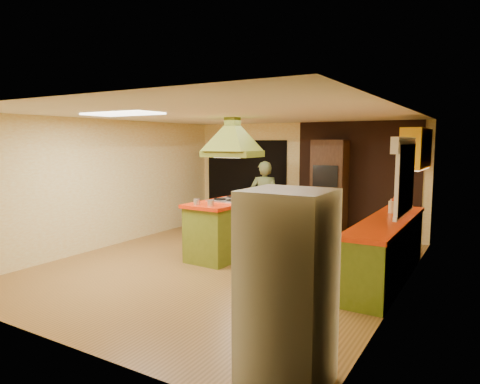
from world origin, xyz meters
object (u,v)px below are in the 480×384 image
Objects in this scene: wall_oven at (329,189)px; kitchen_island at (233,227)px; refrigerator at (287,290)px; man at (264,200)px; dining_table at (231,211)px; canister_large at (395,206)px.

kitchen_island is at bearing -117.06° from wall_oven.
kitchen_island is 1.23× the size of refrigerator.
dining_table is (-1.01, 0.27, -0.36)m from man.
refrigerator is 8.07× the size of canister_large.
kitchen_island is at bearing -166.01° from canister_large.
kitchen_island is 2.56m from wall_oven.
canister_large is (2.76, -0.69, 0.19)m from man.
wall_oven is 2.34× the size of dining_table.
dining_table is (-2.12, -0.63, -0.58)m from wall_oven.
wall_oven is at bearing 67.59° from kitchen_island.
man is at bearing 118.81° from refrigerator.
refrigerator reaches higher than dining_table.
dining_table is at bearing -165.43° from wall_oven.
man is at bearing -142.96° from wall_oven.
canister_large is at bearing 146.89° from man.
wall_oven is (1.11, 0.90, 0.22)m from man.
refrigerator is 4.12m from canister_large.
kitchen_island is 0.98× the size of wall_oven.
canister_large is (3.78, -0.96, 0.55)m from dining_table.
wall_oven is at bearing 105.08° from refrigerator.
canister_large reaches higher than kitchen_island.
kitchen_island is at bearing -56.98° from dining_table.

